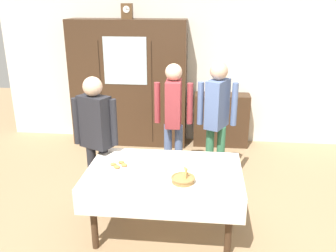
% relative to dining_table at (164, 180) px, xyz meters
% --- Properties ---
extents(ground_plane, '(12.00, 12.00, 0.00)m').
position_rel_dining_table_xyz_m(ground_plane, '(0.00, 0.24, -0.65)').
color(ground_plane, '#997A56').
rests_on(ground_plane, ground).
extents(back_wall, '(6.40, 0.10, 2.70)m').
position_rel_dining_table_xyz_m(back_wall, '(0.00, 2.89, 0.70)').
color(back_wall, silver).
rests_on(back_wall, ground).
extents(dining_table, '(1.64, 1.05, 0.75)m').
position_rel_dining_table_xyz_m(dining_table, '(0.00, 0.00, 0.00)').
color(dining_table, '#3D2819').
rests_on(dining_table, ground).
extents(wall_cabinet, '(1.97, 0.46, 2.14)m').
position_rel_dining_table_xyz_m(wall_cabinet, '(-0.90, 2.59, 0.42)').
color(wall_cabinet, '#3D2819').
rests_on(wall_cabinet, ground).
extents(mantel_clock, '(0.18, 0.11, 0.24)m').
position_rel_dining_table_xyz_m(mantel_clock, '(-0.89, 2.59, 1.61)').
color(mantel_clock, brown).
rests_on(mantel_clock, wall_cabinet).
extents(bookshelf_low, '(0.94, 0.35, 0.91)m').
position_rel_dining_table_xyz_m(bookshelf_low, '(0.70, 2.64, -0.20)').
color(bookshelf_low, '#3D2819').
rests_on(bookshelf_low, ground).
extents(book_stack, '(0.17, 0.20, 0.09)m').
position_rel_dining_table_xyz_m(book_stack, '(0.70, 2.64, 0.30)').
color(book_stack, '#664C7A').
rests_on(book_stack, bookshelf_low).
extents(tea_cup_center, '(0.13, 0.13, 0.06)m').
position_rel_dining_table_xyz_m(tea_cup_center, '(0.46, 0.18, 0.13)').
color(tea_cup_center, white).
rests_on(tea_cup_center, dining_table).
extents(tea_cup_far_left, '(0.13, 0.13, 0.06)m').
position_rel_dining_table_xyz_m(tea_cup_far_left, '(0.18, 0.01, 0.13)').
color(tea_cup_far_left, white).
rests_on(tea_cup_far_left, dining_table).
extents(tea_cup_near_left, '(0.13, 0.13, 0.06)m').
position_rel_dining_table_xyz_m(tea_cup_near_left, '(0.37, -0.03, 0.13)').
color(tea_cup_near_left, silver).
rests_on(tea_cup_near_left, dining_table).
extents(tea_cup_far_right, '(0.13, 0.13, 0.06)m').
position_rel_dining_table_xyz_m(tea_cup_far_right, '(0.45, -0.26, 0.13)').
color(tea_cup_far_right, white).
rests_on(tea_cup_far_right, dining_table).
extents(tea_cup_near_right, '(0.13, 0.13, 0.06)m').
position_rel_dining_table_xyz_m(tea_cup_near_right, '(-0.12, -0.20, 0.13)').
color(tea_cup_near_right, white).
rests_on(tea_cup_near_right, dining_table).
extents(tea_cup_back_edge, '(0.13, 0.13, 0.06)m').
position_rel_dining_table_xyz_m(tea_cup_back_edge, '(-0.33, 0.30, 0.13)').
color(tea_cup_back_edge, silver).
rests_on(tea_cup_back_edge, dining_table).
extents(bread_basket, '(0.24, 0.24, 0.16)m').
position_rel_dining_table_xyz_m(bread_basket, '(0.22, -0.22, 0.13)').
color(bread_basket, '#9E7542').
rests_on(bread_basket, dining_table).
extents(pastry_plate, '(0.28, 0.28, 0.05)m').
position_rel_dining_table_xyz_m(pastry_plate, '(-0.49, 0.05, 0.11)').
color(pastry_plate, white).
rests_on(pastry_plate, dining_table).
extents(spoon_back_edge, '(0.12, 0.02, 0.01)m').
position_rel_dining_table_xyz_m(spoon_back_edge, '(-0.21, -0.05, 0.10)').
color(spoon_back_edge, silver).
rests_on(spoon_back_edge, dining_table).
extents(spoon_near_right, '(0.12, 0.02, 0.01)m').
position_rel_dining_table_xyz_m(spoon_near_right, '(0.05, 0.14, 0.10)').
color(spoon_near_right, silver).
rests_on(spoon_near_right, dining_table).
extents(spoon_far_right, '(0.12, 0.02, 0.01)m').
position_rel_dining_table_xyz_m(spoon_far_right, '(-0.05, 0.33, 0.10)').
color(spoon_far_right, silver).
rests_on(spoon_far_right, dining_table).
extents(person_by_cabinet, '(0.52, 0.36, 1.67)m').
position_rel_dining_table_xyz_m(person_by_cabinet, '(-0.01, 1.24, 0.37)').
color(person_by_cabinet, slate).
rests_on(person_by_cabinet, ground).
extents(person_beside_shelf, '(0.52, 0.41, 1.71)m').
position_rel_dining_table_xyz_m(person_beside_shelf, '(0.57, 1.18, 0.40)').
color(person_beside_shelf, '#33704C').
rests_on(person_beside_shelf, ground).
extents(person_behind_table_left, '(0.52, 0.33, 1.65)m').
position_rel_dining_table_xyz_m(person_behind_table_left, '(-0.85, 0.43, 0.35)').
color(person_behind_table_left, '#232328').
rests_on(person_behind_table_left, ground).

